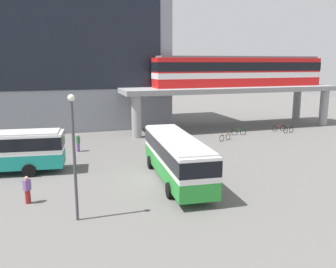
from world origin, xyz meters
The scene contains 13 objects.
ground_plane centered at (0.00, 10.00, 0.00)m, with size 120.00×120.00×0.00m, color #605E5B.
station_building centered at (-7.94, 25.21, 9.58)m, with size 31.81×11.79×19.16m.
elevated_platform centered at (14.95, 17.33, 4.59)m, with size 28.18×7.19×5.31m.
train centered at (16.47, 17.33, 7.27)m, with size 22.91×2.96×3.84m.
bus_main centered at (1.29, -1.10, 1.99)m, with size 3.45×11.21×3.22m.
bicycle_red centered at (19.74, 12.86, 0.36)m, with size 1.79×0.20×1.04m.
bicycle_black centered at (20.12, 11.45, 0.36)m, with size 1.74×0.54×1.04m.
bicycle_blue centered at (6.21, 12.18, 0.36)m, with size 1.67×0.75×1.04m.
bicycle_brown centered at (10.84, 9.95, 0.36)m, with size 1.68×0.72×1.04m.
bicycle_green centered at (13.74, 12.13, 0.36)m, with size 1.77×0.36×1.04m.
pedestrian_by_bike_rack centered at (-8.58, -2.24, 0.80)m, with size 0.47×0.47×1.70m.
pedestrian_near_building centered at (-4.74, 9.90, 0.80)m, with size 0.40×0.47×1.71m.
lamp_post centered at (-5.91, -5.56, 3.97)m, with size 0.36×0.36×6.78m.
Camera 1 is at (-6.84, -24.09, 8.34)m, focal length 38.04 mm.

